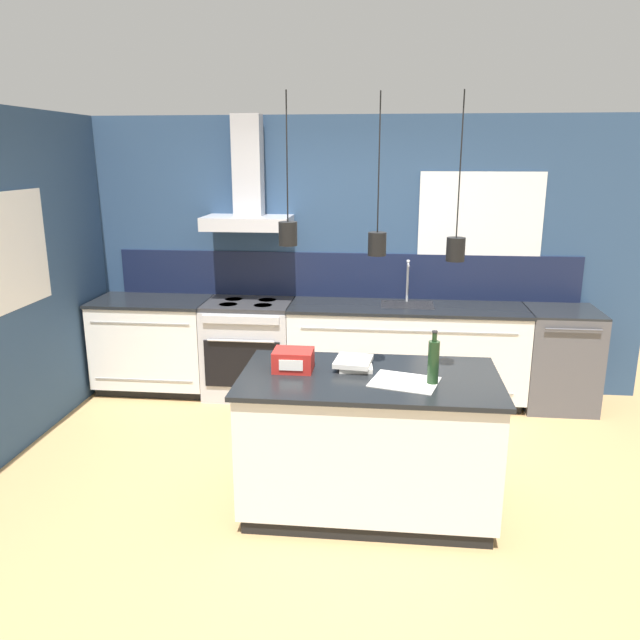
# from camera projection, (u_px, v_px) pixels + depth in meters

# --- Properties ---
(ground_plane) EXTENTS (16.00, 16.00, 0.00)m
(ground_plane) POSITION_uv_depth(u_px,v_px,m) (323.00, 487.00, 4.36)
(ground_plane) COLOR tan
(ground_plane) RESTS_ON ground
(wall_back) EXTENTS (5.60, 2.37, 2.60)m
(wall_back) POSITION_uv_depth(u_px,v_px,m) (339.00, 251.00, 5.94)
(wall_back) COLOR navy
(wall_back) RESTS_ON ground_plane
(wall_left) EXTENTS (0.08, 3.80, 2.60)m
(wall_left) POSITION_uv_depth(u_px,v_px,m) (28.00, 277.00, 4.94)
(wall_left) COLOR navy
(wall_left) RESTS_ON ground_plane
(counter_run_left) EXTENTS (1.09, 0.64, 0.91)m
(counter_run_left) POSITION_uv_depth(u_px,v_px,m) (154.00, 344.00, 6.06)
(counter_run_left) COLOR black
(counter_run_left) RESTS_ON ground_plane
(counter_run_sink) EXTENTS (2.16, 0.64, 1.31)m
(counter_run_sink) POSITION_uv_depth(u_px,v_px,m) (406.00, 353.00, 5.81)
(counter_run_sink) COLOR black
(counter_run_sink) RESTS_ON ground_plane
(oven_range) EXTENTS (0.81, 0.66, 0.91)m
(oven_range) POSITION_uv_depth(u_px,v_px,m) (249.00, 348.00, 5.95)
(oven_range) COLOR #B5B5BA
(oven_range) RESTS_ON ground_plane
(dishwasher) EXTENTS (0.62, 0.65, 0.91)m
(dishwasher) POSITION_uv_depth(u_px,v_px,m) (559.00, 358.00, 5.66)
(dishwasher) COLOR #4C4C51
(dishwasher) RESTS_ON ground_plane
(kitchen_island) EXTENTS (1.62, 0.90, 0.91)m
(kitchen_island) POSITION_uv_depth(u_px,v_px,m) (368.00, 441.00, 4.02)
(kitchen_island) COLOR black
(kitchen_island) RESTS_ON ground_plane
(bottle_on_island) EXTENTS (0.07, 0.07, 0.33)m
(bottle_on_island) POSITION_uv_depth(u_px,v_px,m) (433.00, 362.00, 3.73)
(bottle_on_island) COLOR #193319
(bottle_on_island) RESTS_ON kitchen_island
(book_stack) EXTENTS (0.26, 0.29, 0.06)m
(book_stack) POSITION_uv_depth(u_px,v_px,m) (354.00, 363.00, 4.03)
(book_stack) COLOR silver
(book_stack) RESTS_ON kitchen_island
(red_supply_box) EXTENTS (0.25, 0.21, 0.13)m
(red_supply_box) POSITION_uv_depth(u_px,v_px,m) (293.00, 360.00, 3.99)
(red_supply_box) COLOR red
(red_supply_box) RESTS_ON kitchen_island
(paper_pile) EXTENTS (0.46, 0.40, 0.01)m
(paper_pile) POSITION_uv_depth(u_px,v_px,m) (404.00, 382.00, 3.79)
(paper_pile) COLOR silver
(paper_pile) RESTS_ON kitchen_island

